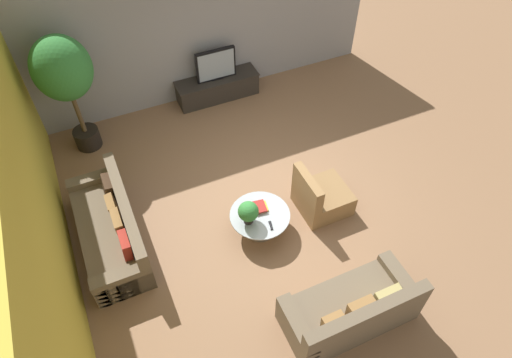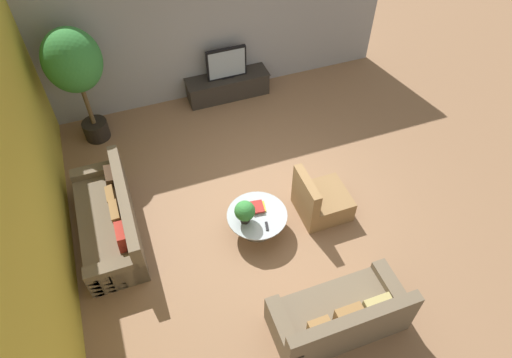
% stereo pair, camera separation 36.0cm
% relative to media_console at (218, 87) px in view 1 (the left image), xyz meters
% --- Properties ---
extents(ground_plane, '(24.00, 24.00, 0.00)m').
position_rel_media_console_xyz_m(ground_plane, '(-0.24, -2.94, -0.25)').
color(ground_plane, '#8C6647').
extents(back_wall_stone, '(7.40, 0.12, 3.00)m').
position_rel_media_console_xyz_m(back_wall_stone, '(-0.24, 0.32, 1.25)').
color(back_wall_stone, '#939399').
rests_on(back_wall_stone, ground).
extents(side_wall_left, '(0.12, 7.40, 3.00)m').
position_rel_media_console_xyz_m(side_wall_left, '(-3.50, -2.74, 1.25)').
color(side_wall_left, gold).
rests_on(side_wall_left, ground).
extents(media_console, '(1.72, 0.50, 0.48)m').
position_rel_media_console_xyz_m(media_console, '(0.00, 0.00, 0.00)').
color(media_console, '#2D2823').
rests_on(media_console, ground).
extents(television, '(0.82, 0.13, 0.65)m').
position_rel_media_console_xyz_m(television, '(-0.00, -0.00, 0.55)').
color(television, black).
rests_on(television, media_console).
extents(coffee_table, '(0.95, 0.95, 0.38)m').
position_rel_media_console_xyz_m(coffee_table, '(-0.62, -3.47, 0.02)').
color(coffee_table, '#756656').
rests_on(coffee_table, ground).
extents(couch_by_wall, '(0.84, 2.16, 0.84)m').
position_rel_media_console_xyz_m(couch_by_wall, '(-2.79, -2.73, 0.04)').
color(couch_by_wall, brown).
rests_on(couch_by_wall, ground).
extents(couch_near_entry, '(1.80, 0.84, 0.84)m').
position_rel_media_console_xyz_m(couch_near_entry, '(-0.15, -5.38, 0.04)').
color(couch_near_entry, brown).
rests_on(couch_near_entry, ground).
extents(armchair_wicker, '(0.80, 0.76, 0.86)m').
position_rel_media_console_xyz_m(armchair_wicker, '(0.47, -3.48, 0.02)').
color(armchair_wicker, olive).
rests_on(armchair_wicker, ground).
extents(potted_palm_tall, '(0.98, 0.98, 2.28)m').
position_rel_media_console_xyz_m(potted_palm_tall, '(-2.75, -0.36, 1.36)').
color(potted_palm_tall, black).
rests_on(potted_palm_tall, ground).
extents(potted_plant_tabletop, '(0.32, 0.32, 0.40)m').
position_rel_media_console_xyz_m(potted_plant_tabletop, '(-0.84, -3.52, 0.36)').
color(potted_plant_tabletop, black).
rests_on(potted_plant_tabletop, coffee_table).
extents(book_stack, '(0.25, 0.27, 0.06)m').
position_rel_media_console_xyz_m(book_stack, '(-0.56, -3.36, 0.16)').
color(book_stack, gold).
rests_on(book_stack, coffee_table).
extents(remote_black, '(0.07, 0.16, 0.02)m').
position_rel_media_console_xyz_m(remote_black, '(-0.56, -3.74, 0.14)').
color(remote_black, black).
rests_on(remote_black, coffee_table).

